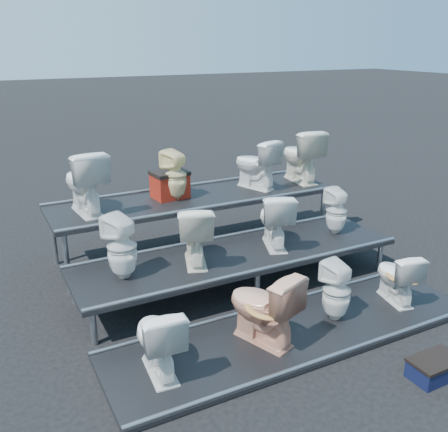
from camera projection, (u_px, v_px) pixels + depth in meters
name	position (u px, v px, depth m)	size (l,w,h in m)	color
ground	(238.00, 285.00, 6.50)	(80.00, 80.00, 0.00)	black
tier_front	(296.00, 332.00, 5.41)	(4.20, 1.20, 0.06)	black
tier_mid	(238.00, 269.00, 6.43)	(4.20, 1.20, 0.46)	black
tier_back	(196.00, 224.00, 7.45)	(4.20, 1.20, 0.86)	black
toilet_0	(158.00, 339.00, 4.60)	(0.40, 0.70, 0.72)	silver
toilet_1	(263.00, 306.00, 5.08)	(0.45, 0.78, 0.80)	tan
toilet_2	(337.00, 291.00, 5.51)	(0.31, 0.32, 0.69)	silver
toilet_3	(397.00, 276.00, 5.91)	(0.36, 0.63, 0.64)	silver
toilet_4	(122.00, 247.00, 5.58)	(0.34, 0.34, 0.75)	silver
toilet_5	(195.00, 234.00, 5.97)	(0.42, 0.73, 0.75)	silver
toilet_6	(275.00, 219.00, 6.46)	(0.41, 0.72, 0.74)	silver
toilet_7	(336.00, 211.00, 6.92)	(0.29, 0.30, 0.64)	silver
toilet_8	(84.00, 182.00, 6.48)	(0.47, 0.83, 0.85)	silver
toilet_9	(175.00, 175.00, 7.06)	(0.32, 0.33, 0.72)	beige
toilet_10	(256.00, 164.00, 7.62)	(0.42, 0.74, 0.75)	silver
toilet_11	(301.00, 155.00, 7.97)	(0.47, 0.83, 0.85)	silver
red_crate	(170.00, 186.00, 7.20)	(0.47, 0.38, 0.34)	maroon
step_stool	(434.00, 369.00, 4.71)	(0.48, 0.29, 0.17)	black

